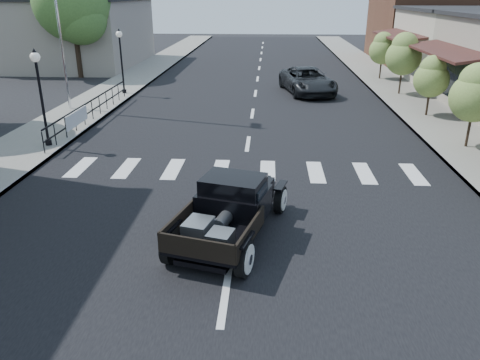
{
  "coord_description": "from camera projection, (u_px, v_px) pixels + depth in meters",
  "views": [
    {
      "loc": [
        0.76,
        -10.66,
        5.57
      ],
      "look_at": [
        0.07,
        0.71,
        1.0
      ],
      "focal_mm": 35.0,
      "sensor_mm": 36.0,
      "label": 1
    }
  ],
  "objects": [
    {
      "name": "ground",
      "position": [
        236.0,
        226.0,
        11.99
      ],
      "size": [
        120.0,
        120.0,
        0.0
      ],
      "primitive_type": "plane",
      "color": "black",
      "rests_on": "ground"
    },
    {
      "name": "road",
      "position": [
        254.0,
        101.0,
        25.88
      ],
      "size": [
        14.0,
        80.0,
        0.02
      ],
      "primitive_type": "cube",
      "color": "black",
      "rests_on": "ground"
    },
    {
      "name": "road_markings",
      "position": [
        251.0,
        124.0,
        21.25
      ],
      "size": [
        12.0,
        60.0,
        0.06
      ],
      "primitive_type": null,
      "color": "silver",
      "rests_on": "ground"
    },
    {
      "name": "sidewalk_left",
      "position": [
        104.0,
        98.0,
        26.34
      ],
      "size": [
        3.0,
        80.0,
        0.15
      ],
      "primitive_type": "cube",
      "color": "gray",
      "rests_on": "ground"
    },
    {
      "name": "sidewalk_right",
      "position": [
        411.0,
        102.0,
        25.38
      ],
      "size": [
        3.0,
        80.0,
        0.15
      ],
      "primitive_type": "cube",
      "color": "gray",
      "rests_on": "ground"
    },
    {
      "name": "low_building_left",
      "position": [
        75.0,
        33.0,
        37.84
      ],
      "size": [
        10.0,
        12.0,
        5.0
      ],
      "primitive_type": "cube",
      "color": "gray",
      "rests_on": "ground"
    },
    {
      "name": "far_building_right",
      "position": [
        445.0,
        19.0,
        39.45
      ],
      "size": [
        11.0,
        10.0,
        7.0
      ],
      "primitive_type": "cube",
      "color": "brown",
      "rests_on": "ground"
    },
    {
      "name": "railing",
      "position": [
        92.0,
        108.0,
        21.42
      ],
      "size": [
        0.08,
        10.0,
        1.0
      ],
      "primitive_type": null,
      "color": "black",
      "rests_on": "sidewalk_left"
    },
    {
      "name": "banner",
      "position": [
        78.0,
        124.0,
        19.64
      ],
      "size": [
        0.04,
        2.2,
        0.6
      ],
      "primitive_type": null,
      "color": "silver",
      "rests_on": "sidewalk_left"
    },
    {
      "name": "lamp_post_b",
      "position": [
        42.0,
        98.0,
        17.25
      ],
      "size": [
        0.36,
        0.36,
        3.58
      ],
      "primitive_type": null,
      "color": "black",
      "rests_on": "sidewalk_left"
    },
    {
      "name": "lamp_post_c",
      "position": [
        122.0,
        61.0,
        26.52
      ],
      "size": [
        0.36,
        0.36,
        3.58
      ],
      "primitive_type": null,
      "color": "black",
      "rests_on": "sidewalk_left"
    },
    {
      "name": "big_tree_far",
      "position": [
        74.0,
        21.0,
        31.67
      ],
      "size": [
        5.14,
        5.14,
        7.55
      ],
      "primitive_type": null,
      "color": "#41682C",
      "rests_on": "ground"
    },
    {
      "name": "small_tree_b",
      "position": [
        473.0,
        107.0,
        17.2
      ],
      "size": [
        1.8,
        1.8,
        3.0
      ],
      "primitive_type": null,
      "color": "olive",
      "rests_on": "sidewalk_right"
    },
    {
      "name": "small_tree_c",
      "position": [
        430.0,
        87.0,
        21.79
      ],
      "size": [
        1.61,
        1.61,
        2.68
      ],
      "primitive_type": null,
      "color": "olive",
      "rests_on": "sidewalk_right"
    },
    {
      "name": "small_tree_d",
      "position": [
        402.0,
        65.0,
        26.4
      ],
      "size": [
        1.97,
        1.97,
        3.28
      ],
      "primitive_type": null,
      "color": "olive",
      "rests_on": "sidewalk_right"
    },
    {
      "name": "small_tree_e",
      "position": [
        382.0,
        56.0,
        31.27
      ],
      "size": [
        1.76,
        1.76,
        2.93
      ],
      "primitive_type": null,
      "color": "olive",
      "rests_on": "sidewalk_right"
    },
    {
      "name": "hotrod_pickup",
      "position": [
        231.0,
        208.0,
        11.21
      ],
      "size": [
        3.14,
        4.81,
        1.53
      ],
      "primitive_type": null,
      "rotation": [
        0.0,
        0.0,
        -0.26
      ],
      "color": "black",
      "rests_on": "ground"
    },
    {
      "name": "second_car",
      "position": [
        307.0,
        81.0,
        27.56
      ],
      "size": [
        3.48,
        5.69,
        1.47
      ],
      "primitive_type": "imported",
      "rotation": [
        0.0,
        0.0,
        0.21
      ],
      "color": "black",
      "rests_on": "ground"
    }
  ]
}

